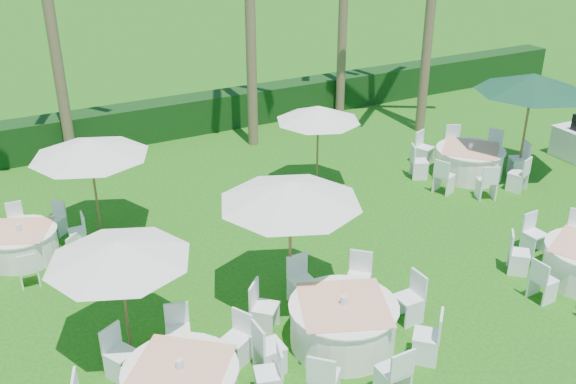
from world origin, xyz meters
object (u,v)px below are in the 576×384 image
object	(u,v)px
banquet_table_b	(343,323)
umbrella_c	(89,148)
umbrella_green	(533,83)
umbrella_b	(290,192)
banquet_table_d	(22,244)
umbrella_a	(118,251)
umbrella_d	(318,113)
banquet_table_f	(469,161)

from	to	relation	value
banquet_table_b	umbrella_c	world-z (taller)	umbrella_c
umbrella_green	umbrella_b	bearing A→B (deg)	-164.89
banquet_table_d	umbrella_green	size ratio (longest dim) A/B	0.89
banquet_table_b	umbrella_a	distance (m)	4.16
umbrella_c	umbrella_green	size ratio (longest dim) A/B	0.87
umbrella_b	umbrella_d	world-z (taller)	umbrella_b
banquet_table_f	umbrella_c	world-z (taller)	umbrella_c
umbrella_c	banquet_table_d	bearing A→B (deg)	-169.81
banquet_table_d	umbrella_c	distance (m)	2.60
banquet_table_b	umbrella_b	bearing A→B (deg)	95.61
umbrella_d	umbrella_green	world-z (taller)	umbrella_green
umbrella_b	umbrella_d	size ratio (longest dim) A/B	1.18
banquet_table_f	umbrella_b	distance (m)	8.26
banquet_table_f	umbrella_c	xyz separation A→B (m)	(-10.18, 1.55, 1.78)
umbrella_a	umbrella_green	world-z (taller)	umbrella_green
umbrella_c	umbrella_d	distance (m)	5.92
banquet_table_b	umbrella_d	bearing A→B (deg)	63.48
umbrella_b	umbrella_c	bearing A→B (deg)	121.06
banquet_table_d	umbrella_green	bearing A→B (deg)	-7.80
umbrella_b	banquet_table_d	bearing A→B (deg)	137.05
umbrella_green	banquet_table_d	bearing A→B (deg)	172.20
banquet_table_f	umbrella_d	bearing A→B (deg)	162.27
banquet_table_f	umbrella_a	distance (m)	11.26
banquet_table_d	umbrella_d	world-z (taller)	umbrella_d
banquet_table_d	umbrella_green	xyz separation A→B (m)	(13.35, -1.83, 2.36)
banquet_table_f	umbrella_a	bearing A→B (deg)	-164.36
banquet_table_b	umbrella_a	bearing A→B (deg)	154.13
banquet_table_b	banquet_table_f	world-z (taller)	banquet_table_b
banquet_table_f	umbrella_d	world-z (taller)	umbrella_d
banquet_table_b	umbrella_b	xyz separation A→B (m)	(-0.17, 1.70, 1.94)
banquet_table_d	umbrella_a	distance (m)	4.73
umbrella_d	banquet_table_f	bearing A→B (deg)	-17.73
banquet_table_b	banquet_table_f	xyz separation A→B (m)	(7.28, 4.68, -0.01)
umbrella_a	umbrella_d	world-z (taller)	umbrella_d
umbrella_d	umbrella_c	bearing A→B (deg)	178.14
banquet_table_b	umbrella_a	xyz separation A→B (m)	(-3.46, 1.68, 1.60)
umbrella_a	umbrella_green	xyz separation A→B (m)	(12.12, 2.41, 0.67)
banquet_table_b	umbrella_d	xyz separation A→B (m)	(3.02, 6.04, 1.70)
umbrella_b	umbrella_d	xyz separation A→B (m)	(3.18, 4.34, -0.24)
umbrella_green	banquet_table_f	bearing A→B (deg)	156.56
banquet_table_f	umbrella_b	world-z (taller)	umbrella_b
umbrella_b	umbrella_c	distance (m)	5.30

